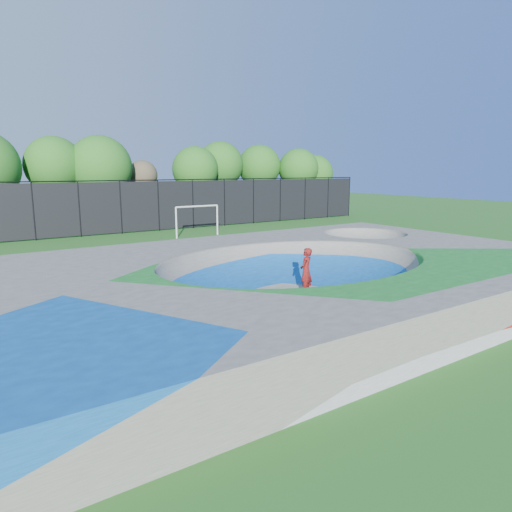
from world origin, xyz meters
The scene contains 7 objects.
ground centered at (0.00, 0.00, 0.00)m, with size 120.00×120.00×0.00m, color #205A19.
skate_deck centered at (0.00, 0.00, 0.75)m, with size 22.00×14.00×1.50m, color gray.
skater centered at (0.54, 0.07, 0.92)m, with size 0.67×0.44×1.84m, color red.
skateboard centered at (0.54, 0.07, 0.03)m, with size 0.78×0.22×0.05m, color black.
soccer_goal centered at (4.09, 16.45, 1.57)m, with size 3.42×0.12×2.26m.
fence centered at (0.00, 21.00, 2.10)m, with size 48.09×0.09×4.04m.
treeline centered at (-3.91, 25.63, 5.01)m, with size 51.86×6.73×8.07m.
Camera 1 is at (-10.75, -13.21, 4.83)m, focal length 32.00 mm.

